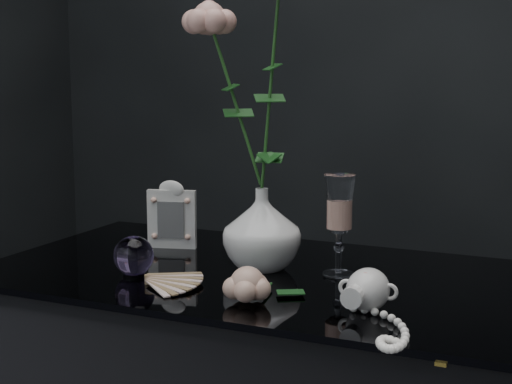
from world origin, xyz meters
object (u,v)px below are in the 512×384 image
at_px(loose_rose, 247,284).
at_px(vase, 262,229).
at_px(paperweight, 134,256).
at_px(pearl_jar, 368,288).
at_px(wine_glass, 339,226).
at_px(picture_frame, 172,214).

bearing_deg(loose_rose, vase, 109.06).
bearing_deg(paperweight, pearl_jar, -2.39).
xyz_separation_m(paperweight, loose_rose, (0.26, -0.06, -0.01)).
distance_m(wine_glass, picture_frame, 0.40).
distance_m(paperweight, loose_rose, 0.27).
height_order(vase, picture_frame, vase).
distance_m(vase, wine_glass, 0.15).
bearing_deg(picture_frame, paperweight, -93.13).
relative_size(wine_glass, pearl_jar, 0.76).
height_order(wine_glass, picture_frame, wine_glass).
distance_m(picture_frame, loose_rose, 0.42).
xyz_separation_m(wine_glass, picture_frame, (-0.39, 0.07, -0.02)).
distance_m(vase, picture_frame, 0.26).
relative_size(picture_frame, pearl_jar, 0.58).
height_order(wine_glass, pearl_jar, wine_glass).
bearing_deg(vase, wine_glass, 5.44).
distance_m(paperweight, pearl_jar, 0.45).
bearing_deg(vase, picture_frame, 161.74).
height_order(vase, pearl_jar, vase).
relative_size(wine_glass, picture_frame, 1.30).
bearing_deg(wine_glass, picture_frame, 170.40).
relative_size(picture_frame, loose_rose, 0.83).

